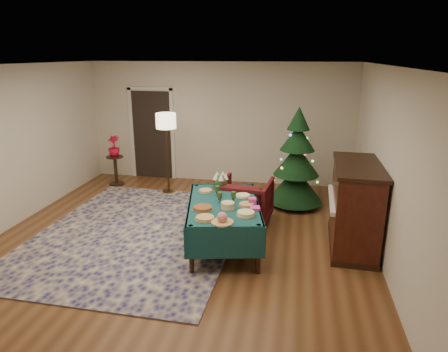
% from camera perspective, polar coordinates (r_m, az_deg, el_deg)
% --- Properties ---
extents(room_shell, '(7.00, 7.00, 7.00)m').
position_cam_1_polar(room_shell, '(5.77, -7.47, 1.78)').
color(room_shell, '#593319').
rests_on(room_shell, ground).
extents(doorway, '(1.08, 0.04, 2.16)m').
position_cam_1_polar(doorway, '(9.56, -10.23, 6.17)').
color(doorway, black).
rests_on(doorway, ground).
extents(rug, '(3.30, 4.27, 0.02)m').
position_cam_1_polar(rug, '(6.87, -12.04, -7.84)').
color(rug, '#16144C').
rests_on(rug, ground).
extents(buffet_table, '(1.42, 2.01, 0.71)m').
position_cam_1_polar(buffet_table, '(6.07, -0.07, -5.07)').
color(buffet_table, black).
rests_on(buffet_table, ground).
extents(platter_0, '(0.29, 0.29, 0.04)m').
position_cam_1_polar(platter_0, '(5.42, -2.74, -6.04)').
color(platter_0, silver).
rests_on(platter_0, buffet_table).
extents(platter_1, '(0.31, 0.31, 0.15)m').
position_cam_1_polar(platter_1, '(5.29, -0.25, -6.12)').
color(platter_1, silver).
rests_on(platter_1, buffet_table).
extents(platter_2, '(0.28, 0.28, 0.06)m').
position_cam_1_polar(platter_2, '(5.55, 3.13, -5.40)').
color(platter_2, silver).
rests_on(platter_2, buffet_table).
extents(platter_3, '(0.31, 0.31, 0.05)m').
position_cam_1_polar(platter_3, '(5.75, -3.06, -4.61)').
color(platter_3, silver).
rests_on(platter_3, buffet_table).
extents(platter_4, '(0.23, 0.23, 0.10)m').
position_cam_1_polar(platter_4, '(5.78, 0.54, -4.25)').
color(platter_4, silver).
rests_on(platter_4, buffet_table).
extents(platter_5, '(0.25, 0.25, 0.04)m').
position_cam_1_polar(platter_5, '(5.90, 3.21, -4.11)').
color(platter_5, silver).
rests_on(platter_5, buffet_table).
extents(platter_6, '(0.26, 0.26, 0.04)m').
position_cam_1_polar(platter_6, '(6.25, 2.74, -2.86)').
color(platter_6, silver).
rests_on(platter_6, buffet_table).
extents(platter_7, '(0.24, 0.24, 0.04)m').
position_cam_1_polar(platter_7, '(6.47, -2.67, -2.14)').
color(platter_7, silver).
rests_on(platter_7, buffet_table).
extents(goblet_0, '(0.08, 0.08, 0.17)m').
position_cam_1_polar(goblet_0, '(6.27, -0.99, -2.10)').
color(goblet_0, '#2D471E').
rests_on(goblet_0, buffet_table).
extents(goblet_1, '(0.08, 0.08, 0.17)m').
position_cam_1_polar(goblet_1, '(6.01, 1.36, -2.97)').
color(goblet_1, '#2D471E').
rests_on(goblet_1, buffet_table).
extents(goblet_2, '(0.08, 0.08, 0.17)m').
position_cam_1_polar(goblet_2, '(5.99, -0.61, -3.04)').
color(goblet_2, '#2D471E').
rests_on(goblet_2, buffet_table).
extents(napkin_stack, '(0.17, 0.17, 0.04)m').
position_cam_1_polar(napkin_stack, '(5.77, 4.44, -4.61)').
color(napkin_stack, '#E13E94').
rests_on(napkin_stack, buffet_table).
extents(gift_box, '(0.13, 0.13, 0.09)m').
position_cam_1_polar(gift_box, '(5.96, 4.06, -3.59)').
color(gift_box, '#DA3C97').
rests_on(gift_box, buffet_table).
extents(centerpiece, '(0.26, 0.26, 0.29)m').
position_cam_1_polar(centerpiece, '(6.65, -0.50, -0.64)').
color(centerpiece, '#1E4C1E').
rests_on(centerpiece, buffet_table).
extents(armchair, '(0.94, 0.89, 0.88)m').
position_cam_1_polar(armchair, '(6.95, 3.07, -3.33)').
color(armchair, '#4A0F12').
rests_on(armchair, ground).
extents(floor_lamp, '(0.41, 0.41, 1.70)m').
position_cam_1_polar(floor_lamp, '(8.32, -8.27, 7.11)').
color(floor_lamp, '#A57F3F').
rests_on(floor_lamp, ground).
extents(side_table, '(0.37, 0.37, 0.66)m').
position_cam_1_polar(side_table, '(9.35, -15.20, 0.72)').
color(side_table, black).
rests_on(side_table, ground).
extents(potted_plant, '(0.26, 0.46, 0.26)m').
position_cam_1_polar(potted_plant, '(9.23, -15.42, 3.51)').
color(potted_plant, red).
rests_on(potted_plant, side_table).
extents(christmas_tree, '(1.27, 1.27, 1.94)m').
position_cam_1_polar(christmas_tree, '(7.74, 10.31, 1.92)').
color(christmas_tree, black).
rests_on(christmas_tree, ground).
extents(piano, '(0.77, 1.54, 1.31)m').
position_cam_1_polar(piano, '(6.36, 18.14, -4.23)').
color(piano, black).
rests_on(piano, ground).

